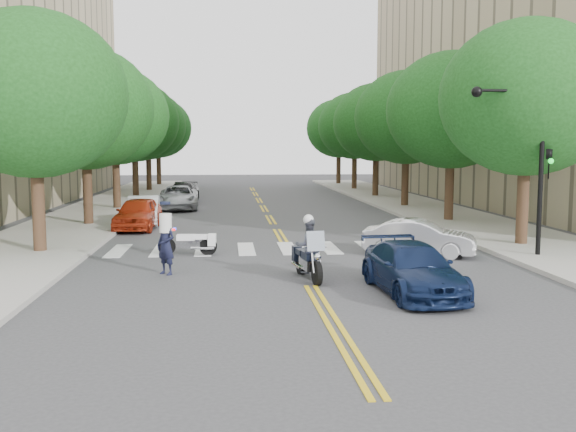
{
  "coord_description": "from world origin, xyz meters",
  "views": [
    {
      "loc": [
        -2.23,
        -16.99,
        3.78
      ],
      "look_at": [
        -0.07,
        5.74,
        1.3
      ],
      "focal_mm": 40.0,
      "sensor_mm": 36.0,
      "label": 1
    }
  ],
  "objects": [
    {
      "name": "sidewalk_right",
      "position": [
        9.5,
        22.0,
        0.07
      ],
      "size": [
        5.0,
        60.0,
        0.15
      ],
      "primitive_type": "cube",
      "color": "#9E9991",
      "rests_on": "ground"
    },
    {
      "name": "tree_l_5",
      "position": [
        -8.8,
        46.0,
        5.55
      ],
      "size": [
        6.4,
        6.4,
        8.45
      ],
      "color": "#382316",
      "rests_on": "ground"
    },
    {
      "name": "parked_car_b",
      "position": [
        -6.3,
        14.5,
        0.69
      ],
      "size": [
        1.76,
        4.29,
        1.38
      ],
      "primitive_type": "imported",
      "rotation": [
        0.0,
        0.0,
        0.07
      ],
      "color": "silver",
      "rests_on": "ground"
    },
    {
      "name": "tree_r_0",
      "position": [
        8.8,
        6.0,
        5.55
      ],
      "size": [
        6.4,
        6.4,
        8.45
      ],
      "color": "#382316",
      "rests_on": "ground"
    },
    {
      "name": "tree_r_2",
      "position": [
        8.8,
        22.0,
        5.55
      ],
      "size": [
        6.4,
        6.4,
        8.45
      ],
      "color": "#382316",
      "rests_on": "ground"
    },
    {
      "name": "tree_l_3",
      "position": [
        -8.8,
        30.0,
        5.55
      ],
      "size": [
        6.4,
        6.4,
        8.45
      ],
      "color": "#382316",
      "rests_on": "ground"
    },
    {
      "name": "motorcycle_parked",
      "position": [
        -3.45,
        5.33,
        0.46
      ],
      "size": [
        2.06,
        0.55,
        1.33
      ],
      "rotation": [
        0.0,
        0.0,
        1.5
      ],
      "color": "black",
      "rests_on": "ground"
    },
    {
      "name": "tree_l_1",
      "position": [
        -8.8,
        14.0,
        5.55
      ],
      "size": [
        6.4,
        6.4,
        8.45
      ],
      "color": "#382316",
      "rests_on": "ground"
    },
    {
      "name": "motorcycle_police",
      "position": [
        0.05,
        0.97,
        0.83
      ],
      "size": [
        0.85,
        2.29,
        1.86
      ],
      "rotation": [
        0.0,
        0.0,
        3.29
      ],
      "color": "black",
      "rests_on": "ground"
    },
    {
      "name": "tree_r_1",
      "position": [
        8.8,
        14.0,
        5.55
      ],
      "size": [
        6.4,
        6.4,
        8.45
      ],
      "color": "#382316",
      "rests_on": "ground"
    },
    {
      "name": "parked_car_e",
      "position": [
        -5.2,
        29.5,
        0.66
      ],
      "size": [
        1.93,
        4.01,
        1.32
      ],
      "primitive_type": "imported",
      "rotation": [
        0.0,
        0.0,
        -0.1
      ],
      "color": "#ACACB2",
      "rests_on": "ground"
    },
    {
      "name": "ground",
      "position": [
        0.0,
        0.0,
        0.0
      ],
      "size": [
        140.0,
        140.0,
        0.0
      ],
      "primitive_type": "plane",
      "color": "#38383A",
      "rests_on": "ground"
    },
    {
      "name": "tree_l_4",
      "position": [
        -8.8,
        38.0,
        5.55
      ],
      "size": [
        6.4,
        6.4,
        8.45
      ],
      "color": "#382316",
      "rests_on": "ground"
    },
    {
      "name": "sidewalk_left",
      "position": [
        -9.5,
        22.0,
        0.07
      ],
      "size": [
        5.0,
        60.0,
        0.15
      ],
      "primitive_type": "cube",
      "color": "#9E9991",
      "rests_on": "ground"
    },
    {
      "name": "convertible",
      "position": [
        4.41,
        4.5,
        0.63
      ],
      "size": [
        4.04,
        2.73,
        1.26
      ],
      "primitive_type": "imported",
      "rotation": [
        0.0,
        0.0,
        1.17
      ],
      "color": "silver",
      "rests_on": "ground"
    },
    {
      "name": "parked_car_d",
      "position": [
        -5.2,
        26.5,
        0.68
      ],
      "size": [
        2.11,
        4.77,
        1.36
      ],
      "primitive_type": "imported",
      "rotation": [
        0.0,
        0.0,
        -0.04
      ],
      "color": "black",
      "rests_on": "ground"
    },
    {
      "name": "tree_l_0",
      "position": [
        -8.8,
        6.0,
        5.55
      ],
      "size": [
        6.4,
        6.4,
        8.45
      ],
      "color": "#382316",
      "rests_on": "ground"
    },
    {
      "name": "parked_car_a",
      "position": [
        -6.3,
        12.67,
        0.74
      ],
      "size": [
        2.03,
        4.43,
        1.47
      ],
      "primitive_type": "imported",
      "rotation": [
        0.0,
        0.0,
        -0.07
      ],
      "color": "#AD2C12",
      "rests_on": "ground"
    },
    {
      "name": "tree_r_5",
      "position": [
        8.8,
        46.0,
        5.55
      ],
      "size": [
        6.4,
        6.4,
        8.45
      ],
      "color": "#382316",
      "rests_on": "ground"
    },
    {
      "name": "tree_r_3",
      "position": [
        8.8,
        30.0,
        5.55
      ],
      "size": [
        6.4,
        6.4,
        8.45
      ],
      "color": "#382316",
      "rests_on": "ground"
    },
    {
      "name": "officer_standing",
      "position": [
        -4.05,
        2.0,
        0.87
      ],
      "size": [
        0.75,
        0.73,
        1.75
      ],
      "primitive_type": "imported",
      "rotation": [
        0.0,
        0.0,
        -0.72
      ],
      "color": "black",
      "rests_on": "ground"
    },
    {
      "name": "sedan_blue",
      "position": [
        2.5,
        -1.11,
        0.64
      ],
      "size": [
        2.08,
        4.53,
        1.28
      ],
      "primitive_type": "imported",
      "rotation": [
        0.0,
        0.0,
        0.07
      ],
      "color": "#0E1B3D",
      "rests_on": "ground"
    },
    {
      "name": "tree_l_2",
      "position": [
        -8.8,
        22.0,
        5.55
      ],
      "size": [
        6.4,
        6.4,
        8.45
      ],
      "color": "#382316",
      "rests_on": "ground"
    },
    {
      "name": "parked_car_c",
      "position": [
        -5.2,
        22.12,
        0.71
      ],
      "size": [
        2.53,
        5.2,
        1.42
      ],
      "primitive_type": "imported",
      "rotation": [
        0.0,
        0.0,
        0.03
      ],
      "color": "#9FA0A6",
      "rests_on": "ground"
    },
    {
      "name": "traffic_signal_pole",
      "position": [
        7.72,
        3.5,
        3.72
      ],
      "size": [
        2.82,
        0.42,
        6.0
      ],
      "color": "black",
      "rests_on": "ground"
    },
    {
      "name": "tree_r_4",
      "position": [
        8.8,
        38.0,
        5.55
      ],
      "size": [
        6.4,
        6.4,
        8.45
      ],
      "color": "#382316",
      "rests_on": "ground"
    }
  ]
}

